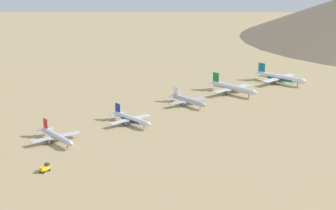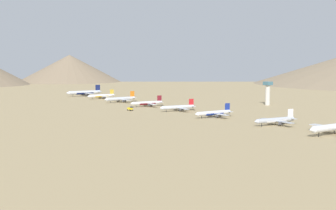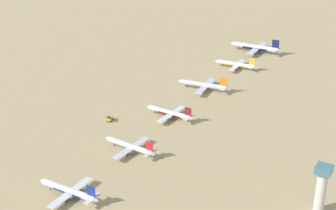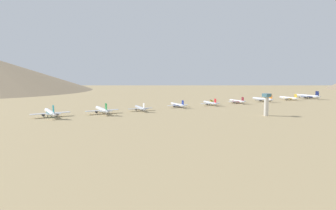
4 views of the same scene
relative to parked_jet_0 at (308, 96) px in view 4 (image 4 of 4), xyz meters
The scene contains 12 objects.
ground_plane 212.35m from the parked_jet_0, 92.53° to the left, with size 2560.23×2560.23×0.00m, color tan.
parked_jet_0 is the anchor object (origin of this frame).
parked_jet_1 50.04m from the parked_jet_0, 92.86° to the left, with size 37.34×30.35×10.77m.
parked_jet_2 106.28m from the parked_jet_0, 90.86° to the left, with size 41.02×33.47×11.83m.
parked_jet_3 161.02m from the parked_jet_0, 91.67° to the left, with size 36.72×29.79×10.60m.
parked_jet_4 212.03m from the parked_jet_0, 92.32° to the left, with size 36.96×30.03×10.66m.
parked_jet_5 264.44m from the parked_jet_0, 91.91° to the left, with size 37.07×30.05×10.71m.
parked_jet_6 322.10m from the parked_jet_0, 93.37° to the left, with size 37.38×30.35×10.78m.
parked_jet_7 369.79m from the parked_jet_0, 93.36° to the left, with size 47.06×38.15×13.59m.
parked_jet_8 424.64m from the parked_jet_0, 92.80° to the left, with size 49.45×40.26×14.26m.
service_truck 187.18m from the parked_jet_0, 81.91° to the left, with size 3.86×5.62×3.90m.
control_tower 242.64m from the parked_jet_0, 118.68° to the left, with size 7.20×7.20×24.25m.
Camera 4 is at (-344.99, 238.52, 48.54)m, focal length 31.66 mm.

